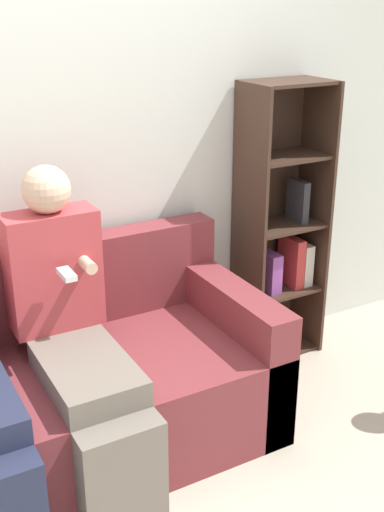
% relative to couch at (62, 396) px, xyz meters
% --- Properties ---
extents(ground_plane, '(14.00, 14.00, 0.00)m').
position_rel_couch_xyz_m(ground_plane, '(0.19, -0.53, -0.29)').
color(ground_plane, '#B2A893').
extents(back_wall, '(10.00, 0.06, 2.55)m').
position_rel_couch_xyz_m(back_wall, '(0.19, 0.48, 0.98)').
color(back_wall, silver).
rests_on(back_wall, ground_plane).
extents(couch, '(1.87, 0.89, 0.88)m').
position_rel_couch_xyz_m(couch, '(0.00, 0.00, 0.00)').
color(couch, maroon).
rests_on(couch, ground_plane).
extents(adult_seated, '(0.40, 0.85, 1.29)m').
position_rel_couch_xyz_m(adult_seated, '(0.05, -0.08, 0.37)').
color(adult_seated, '#70665B').
rests_on(adult_seated, ground_plane).
extents(bookshelf, '(0.45, 0.31, 1.54)m').
position_rel_couch_xyz_m(bookshelf, '(1.39, 0.32, 0.42)').
color(bookshelf, '#3D281E').
rests_on(bookshelf, ground_plane).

